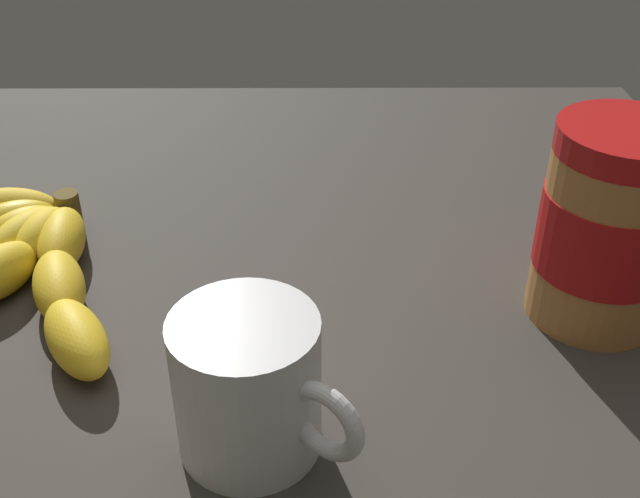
{
  "coord_description": "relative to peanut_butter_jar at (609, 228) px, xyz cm",
  "views": [
    {
      "loc": [
        -44.34,
        -3.06,
        34.58
      ],
      "look_at": [
        1.9,
        -3.3,
        4.15
      ],
      "focal_mm": 43.76,
      "sensor_mm": 36.0,
      "label": 1
    }
  ],
  "objects": [
    {
      "name": "ground_plane",
      "position": [
        0.13,
        22.67,
        -8.71
      ],
      "size": [
        85.52,
        78.4,
        3.19
      ],
      "primitive_type": "cube",
      "color": "#38332D"
    },
    {
      "name": "peanut_butter_jar",
      "position": [
        0.0,
        0.0,
        0.0
      ],
      "size": [
        9.36,
        9.36,
        14.37
      ],
      "color": "#B27238",
      "rests_on": "ground_plane"
    },
    {
      "name": "coffee_mug",
      "position": [
        -12.29,
        23.35,
        -2.67
      ],
      "size": [
        9.22,
        10.69,
        8.84
      ],
      "color": "silver",
      "rests_on": "ground_plane"
    }
  ]
}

